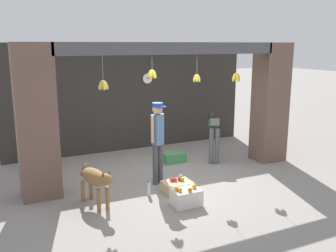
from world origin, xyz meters
The scene contains 13 objects.
ground_plane centered at (0.00, 0.00, 0.00)m, with size 60.00×60.00×0.00m, color gray.
shop_back_wall centered at (0.00, 2.69, 1.42)m, with size 6.67×0.12×2.84m, color #2D2B28.
shop_pillar_left centered at (-2.69, 0.30, 1.42)m, with size 0.70×0.60×2.84m, color brown.
shop_pillar_right centered at (2.69, 0.30, 1.42)m, with size 0.70×0.60×2.84m, color brown.
storefront_awning centered at (0.01, 0.12, 2.69)m, with size 4.77×0.26×0.88m.
dog centered at (-1.87, -0.58, 0.50)m, with size 0.47×1.01×0.74m.
shopkeeper centered at (-0.44, -0.05, 0.99)m, with size 0.33×0.30×1.68m.
worker_stooping centered at (1.41, 0.79, 0.75)m, with size 0.54×0.81×1.13m.
fruit_crate_oranges centered at (-0.42, -1.25, 0.16)m, with size 0.50×0.36×0.37m.
fruit_crate_apples centered at (-0.29, -0.62, 0.11)m, with size 0.54×0.41×0.28m.
produce_box_green centered at (0.48, 1.10, 0.12)m, with size 0.54×0.36×0.24m, color #42844C.
water_bottle centered at (-0.85, -0.55, 0.13)m, with size 0.06×0.06×0.29m.
wall_clock centered at (0.45, 2.62, 1.90)m, with size 0.29×0.03×0.29m.
Camera 1 is at (-3.38, -6.70, 2.80)m, focal length 40.00 mm.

